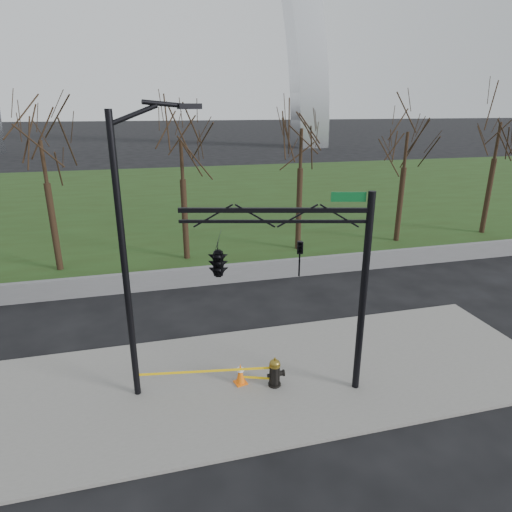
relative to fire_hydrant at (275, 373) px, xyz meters
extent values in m
plane|color=black|center=(0.04, 0.52, -0.53)|extent=(500.00, 500.00, 0.00)
cube|color=slate|center=(0.04, 0.52, -0.48)|extent=(18.00, 6.00, 0.10)
cube|color=#233613|center=(0.04, 30.52, -0.50)|extent=(120.00, 40.00, 0.06)
cube|color=#59595B|center=(0.04, 8.52, -0.08)|extent=(60.00, 0.30, 0.90)
cylinder|color=black|center=(-0.01, 0.00, -0.40)|extent=(0.38, 0.38, 0.07)
cylinder|color=black|center=(-0.01, 0.00, -0.10)|extent=(0.29, 0.29, 0.67)
cylinder|color=black|center=(0.22, -0.01, -0.04)|extent=(0.23, 0.19, 0.18)
cylinder|color=black|center=(-0.18, 0.01, -0.07)|extent=(0.12, 0.12, 0.11)
cylinder|color=olive|center=(-0.01, 0.00, 0.26)|extent=(0.34, 0.34, 0.07)
ellipsoid|color=olive|center=(-0.01, 0.00, 0.33)|extent=(0.31, 0.31, 0.23)
cylinder|color=olive|center=(-0.01, 0.00, 0.46)|extent=(0.07, 0.07, 0.09)
cube|color=orange|center=(-0.98, 0.35, -0.41)|extent=(0.42, 0.42, 0.04)
cone|color=orange|center=(-0.98, 0.35, -0.08)|extent=(0.27, 0.27, 0.63)
cylinder|color=white|center=(-0.98, 0.35, 0.04)|extent=(0.20, 0.20, 0.10)
cylinder|color=black|center=(-4.00, 0.63, 3.47)|extent=(0.18, 0.18, 8.00)
cylinder|color=black|center=(-3.46, 0.75, 7.32)|extent=(1.26, 0.40, 0.56)
cylinder|color=black|center=(-2.64, 0.94, 7.57)|extent=(1.20, 0.38, 0.22)
cube|color=black|center=(-2.05, 1.08, 7.52)|extent=(0.63, 0.35, 0.14)
cylinder|color=black|center=(2.32, -0.66, 2.47)|extent=(0.20, 0.20, 6.00)
cube|color=black|center=(-0.11, -0.04, 4.97)|extent=(4.87, 1.37, 0.12)
cube|color=black|center=(-0.11, -0.04, 4.67)|extent=(4.86, 1.33, 0.08)
cube|color=#0C5926|center=(1.73, -0.51, 5.32)|extent=(0.88, 0.26, 0.25)
imported|color=black|center=(0.57, -0.21, 3.62)|extent=(0.21, 0.23, 1.00)
imported|color=black|center=(-1.56, 0.34, 3.62)|extent=(1.13, 2.54, 1.00)
cube|color=yellow|center=(-2.01, 0.32, 0.18)|extent=(3.99, 0.64, 0.08)
cube|color=yellow|center=(-0.50, 0.18, -0.21)|extent=(0.97, 0.36, 0.08)
camera|label=1|loc=(-3.32, -10.64, 7.54)|focal=30.58mm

